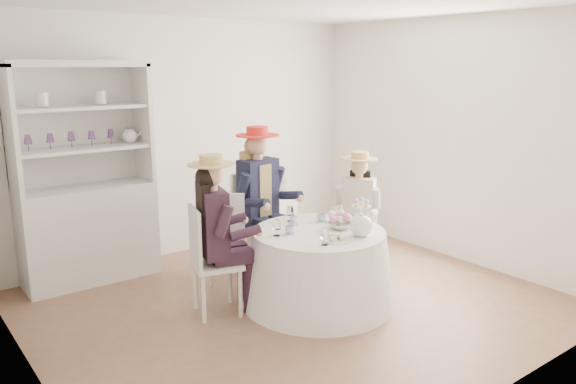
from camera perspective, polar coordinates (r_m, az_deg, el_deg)
ground at (r=5.36m, az=0.66°, el=-11.19°), size 4.50×4.50×0.00m
ceiling at (r=4.92m, az=0.75°, el=18.86°), size 4.50×4.50×0.00m
wall_back at (r=6.64m, az=-10.06°, el=5.46°), size 4.50×0.00×4.50m
wall_front at (r=3.64m, az=20.51°, el=-1.30°), size 4.50×0.00×4.50m
wall_left at (r=4.02m, az=-25.46°, el=-0.47°), size 0.00×4.50×4.50m
wall_right at (r=6.58m, az=16.37°, el=5.07°), size 0.00×4.50×4.50m
tea_table at (r=5.25m, az=3.11°, el=-7.64°), size 1.42×1.42×0.70m
hutch at (r=6.04m, az=-19.78°, el=-1.25°), size 1.42×0.76×2.22m
side_table at (r=7.11m, az=-1.34°, el=-2.35°), size 0.49×0.49×0.64m
hatbox at (r=7.00m, az=-1.35°, el=1.23°), size 0.34×0.34×0.27m
guest_left at (r=4.93m, az=-7.31°, el=-3.44°), size 0.58×0.54×1.44m
guest_mid at (r=5.81m, az=-2.90°, el=-0.05°), size 0.58×0.60×1.57m
guest_right at (r=5.96m, az=7.11°, el=-1.34°), size 0.56×0.52×1.30m
spare_chair at (r=5.68m, az=-6.26°, el=-4.29°), size 0.55×0.55×0.96m
teacup_a at (r=5.02m, az=0.17°, el=-3.95°), size 0.09×0.09×0.07m
teacup_b at (r=5.32m, az=0.54°, el=-2.96°), size 0.08×0.08×0.07m
teacup_c at (r=5.42m, az=3.43°, el=-2.70°), size 0.10×0.10×0.07m
flower_bowl at (r=5.20m, az=5.29°, el=-3.47°), size 0.23×0.23×0.05m
flower_arrangement at (r=5.22m, az=5.36°, el=-2.63°), size 0.20×0.20×0.07m
table_teapot at (r=5.01m, az=7.44°, el=-3.44°), size 0.28×0.20×0.21m
sandwich_plate at (r=4.88m, az=4.88°, el=-4.75°), size 0.26×0.26×0.06m
cupcake_stand at (r=5.39m, az=7.43°, el=-2.28°), size 0.25×0.25×0.23m
stemware_set at (r=5.12m, az=3.17°, el=-3.15°), size 0.86×0.83×0.15m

